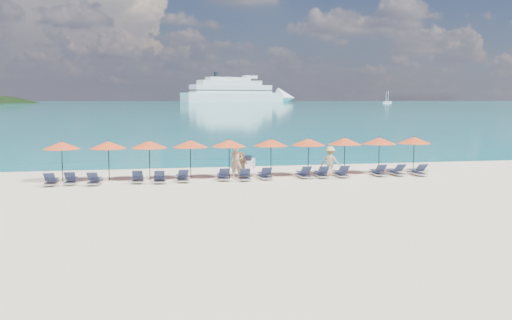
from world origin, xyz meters
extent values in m
plane|color=beige|center=(0.00, 0.00, 0.00)|extent=(1400.00, 1400.00, 0.00)
cube|color=#1FA9B2|center=(0.00, 660.00, 0.01)|extent=(1600.00, 1300.00, 0.01)
cube|color=white|center=(91.76, 593.67, 5.35)|extent=(117.71, 61.63, 10.70)
cone|color=white|center=(157.84, 618.64, 5.35)|extent=(30.35, 30.35, 23.55)
cube|color=white|center=(89.76, 592.92, 14.98)|extent=(94.54, 50.31, 8.56)
cube|color=white|center=(87.75, 592.16, 21.41)|extent=(73.96, 40.82, 5.35)
cube|color=white|center=(85.75, 591.40, 25.69)|extent=(50.80, 29.49, 3.75)
cube|color=black|center=(89.76, 592.92, 13.38)|extent=(95.72, 50.93, 0.96)
cube|color=black|center=(89.76, 592.92, 17.13)|extent=(93.37, 49.69, 0.96)
cylinder|color=black|center=(71.93, 586.18, 29.97)|extent=(4.71, 4.71, 5.89)
cube|color=white|center=(215.90, 470.48, 0.80)|extent=(6.01, 2.00, 1.60)
cylinder|color=white|center=(215.90, 470.48, 6.01)|extent=(0.36, 0.36, 10.01)
cube|color=white|center=(237.64, 513.96, 0.90)|extent=(6.77, 2.26, 1.81)
cylinder|color=white|center=(237.64, 513.96, 6.77)|extent=(0.41, 0.41, 11.29)
cube|color=silver|center=(0.72, 9.44, 0.27)|extent=(1.37, 2.28, 0.49)
cube|color=black|center=(0.67, 9.26, 0.63)|extent=(0.68, 0.98, 0.31)
cylinder|color=black|center=(0.87, 9.95, 0.76)|extent=(0.49, 0.19, 0.05)
imported|color=tan|center=(-0.86, 4.39, 0.96)|extent=(0.71, 0.48, 1.91)
imported|color=tan|center=(-0.41, 5.16, 0.74)|extent=(0.82, 0.77, 1.48)
imported|color=tan|center=(4.81, 4.45, 0.88)|extent=(1.24, 1.08, 1.76)
cylinder|color=black|center=(-10.54, 5.02, 1.10)|extent=(0.05, 0.05, 2.20)
cone|color=#DA471E|center=(-10.54, 5.02, 2.02)|extent=(2.10, 2.10, 0.42)
sphere|color=black|center=(-10.54, 5.02, 2.24)|extent=(0.08, 0.08, 0.08)
cylinder|color=black|center=(-8.03, 4.88, 1.10)|extent=(0.05, 0.05, 2.20)
cone|color=#DA471E|center=(-8.03, 4.88, 2.02)|extent=(2.10, 2.10, 0.42)
sphere|color=black|center=(-8.03, 4.88, 2.24)|extent=(0.08, 0.08, 0.08)
cylinder|color=black|center=(-5.78, 4.82, 1.10)|extent=(0.05, 0.05, 2.20)
cone|color=#DA471E|center=(-5.78, 4.82, 2.02)|extent=(2.10, 2.10, 0.42)
sphere|color=black|center=(-5.78, 4.82, 2.24)|extent=(0.08, 0.08, 0.08)
cylinder|color=black|center=(-3.47, 4.79, 1.10)|extent=(0.05, 0.05, 2.20)
cone|color=#DA471E|center=(-3.47, 4.79, 2.02)|extent=(2.10, 2.10, 0.42)
sphere|color=black|center=(-3.47, 4.79, 2.24)|extent=(0.08, 0.08, 0.08)
cylinder|color=black|center=(-1.24, 4.78, 1.10)|extent=(0.05, 0.05, 2.20)
cone|color=#DA471E|center=(-1.24, 4.78, 2.02)|extent=(2.10, 2.10, 0.42)
sphere|color=black|center=(-1.24, 4.78, 2.24)|extent=(0.08, 0.08, 0.08)
cylinder|color=black|center=(1.25, 4.79, 1.10)|extent=(0.05, 0.05, 2.20)
cone|color=#DA471E|center=(1.25, 4.79, 2.02)|extent=(2.10, 2.10, 0.42)
sphere|color=black|center=(1.25, 4.79, 2.24)|extent=(0.08, 0.08, 0.08)
cylinder|color=black|center=(3.54, 4.79, 1.10)|extent=(0.05, 0.05, 2.20)
cone|color=#DA471E|center=(3.54, 4.79, 2.02)|extent=(2.10, 2.10, 0.42)
sphere|color=black|center=(3.54, 4.79, 2.24)|extent=(0.08, 0.08, 0.08)
cylinder|color=black|center=(5.90, 5.01, 1.10)|extent=(0.05, 0.05, 2.20)
cone|color=#DA471E|center=(5.90, 5.01, 2.02)|extent=(2.10, 2.10, 0.42)
sphere|color=black|center=(5.90, 5.01, 2.24)|extent=(0.08, 0.08, 0.08)
cylinder|color=black|center=(8.07, 4.86, 1.10)|extent=(0.05, 0.05, 2.20)
cone|color=#DA471E|center=(8.07, 4.86, 2.02)|extent=(2.10, 2.10, 0.42)
sphere|color=black|center=(8.07, 4.86, 2.24)|extent=(0.08, 0.08, 0.08)
cylinder|color=black|center=(10.40, 4.92, 1.10)|extent=(0.05, 0.05, 2.20)
cone|color=#DA471E|center=(10.40, 4.92, 2.02)|extent=(2.10, 2.10, 0.42)
sphere|color=black|center=(10.40, 4.92, 2.24)|extent=(0.08, 0.08, 0.08)
cube|color=silver|center=(-10.95, 3.70, 0.14)|extent=(0.62, 1.70, 0.06)
cube|color=#202845|center=(-10.96, 3.95, 0.30)|extent=(0.55, 1.10, 0.04)
cube|color=#202845|center=(-10.95, 3.15, 0.55)|extent=(0.55, 0.54, 0.43)
cube|color=silver|center=(-9.96, 3.90, 0.14)|extent=(0.65, 1.71, 0.06)
cube|color=#202845|center=(-9.97, 4.15, 0.30)|extent=(0.57, 1.11, 0.04)
cube|color=#202845|center=(-9.95, 3.35, 0.55)|extent=(0.56, 0.55, 0.43)
cube|color=silver|center=(-8.71, 3.53, 0.14)|extent=(0.79, 1.75, 0.06)
cube|color=#202845|center=(-8.68, 3.78, 0.30)|extent=(0.66, 1.15, 0.04)
cube|color=#202845|center=(-8.76, 2.98, 0.55)|extent=(0.60, 0.59, 0.43)
cube|color=silver|center=(-6.45, 3.82, 0.14)|extent=(0.67, 1.72, 0.06)
cube|color=#202845|center=(-6.44, 4.07, 0.30)|extent=(0.58, 1.11, 0.04)
cube|color=#202845|center=(-6.46, 3.27, 0.55)|extent=(0.56, 0.55, 0.43)
cube|color=silver|center=(-5.30, 3.54, 0.14)|extent=(0.63, 1.70, 0.06)
cube|color=#202845|center=(-5.30, 3.79, 0.30)|extent=(0.56, 1.10, 0.04)
cube|color=#202845|center=(-5.30, 2.99, 0.55)|extent=(0.55, 0.54, 0.43)
cube|color=silver|center=(-4.04, 3.73, 0.14)|extent=(0.71, 1.73, 0.06)
cube|color=#202845|center=(-4.05, 3.98, 0.30)|extent=(0.61, 1.13, 0.04)
cube|color=#202845|center=(-4.01, 3.18, 0.55)|extent=(0.58, 0.57, 0.43)
cube|color=silver|center=(-1.72, 3.85, 0.14)|extent=(0.66, 1.71, 0.06)
cube|color=#202845|center=(-1.72, 4.10, 0.30)|extent=(0.58, 1.11, 0.04)
cube|color=#202845|center=(-1.74, 3.30, 0.55)|extent=(0.56, 0.55, 0.43)
cube|color=silver|center=(-0.56, 3.59, 0.14)|extent=(0.77, 1.75, 0.06)
cube|color=#202845|center=(-0.54, 3.84, 0.30)|extent=(0.65, 1.15, 0.04)
cube|color=#202845|center=(-0.61, 3.04, 0.55)|extent=(0.60, 0.58, 0.43)
cube|color=silver|center=(0.66, 3.83, 0.14)|extent=(0.62, 1.70, 0.06)
cube|color=#202845|center=(0.66, 4.08, 0.30)|extent=(0.55, 1.10, 0.04)
cube|color=#202845|center=(0.66, 3.28, 0.55)|extent=(0.55, 0.54, 0.43)
cube|color=silver|center=(2.99, 3.90, 0.14)|extent=(0.63, 1.70, 0.06)
cube|color=#202845|center=(2.99, 4.15, 0.30)|extent=(0.55, 1.10, 0.04)
cube|color=#202845|center=(2.99, 3.35, 0.55)|extent=(0.55, 0.54, 0.43)
cube|color=silver|center=(4.06, 3.81, 0.14)|extent=(0.78, 1.75, 0.06)
cube|color=#202845|center=(4.08, 4.06, 0.30)|extent=(0.65, 1.15, 0.04)
cube|color=#202845|center=(4.01, 3.26, 0.55)|extent=(0.60, 0.59, 0.43)
cube|color=silver|center=(5.24, 3.78, 0.14)|extent=(0.66, 1.71, 0.06)
cube|color=#202845|center=(5.25, 4.03, 0.30)|extent=(0.58, 1.11, 0.04)
cube|color=#202845|center=(5.23, 3.23, 0.55)|extent=(0.56, 0.55, 0.43)
cube|color=silver|center=(7.60, 3.88, 0.14)|extent=(0.76, 1.75, 0.06)
cube|color=#202845|center=(7.62, 4.12, 0.30)|extent=(0.64, 1.14, 0.04)
cube|color=#202845|center=(7.56, 3.33, 0.55)|extent=(0.59, 0.58, 0.43)
cube|color=silver|center=(8.72, 3.85, 0.14)|extent=(0.69, 1.72, 0.06)
cube|color=#202845|center=(8.71, 4.10, 0.30)|extent=(0.59, 1.12, 0.04)
cube|color=#202845|center=(8.74, 3.30, 0.55)|extent=(0.57, 0.56, 0.43)
cube|color=silver|center=(10.01, 3.62, 0.14)|extent=(0.64, 1.71, 0.06)
cube|color=#202845|center=(10.01, 3.87, 0.30)|extent=(0.56, 1.11, 0.04)
cube|color=#202845|center=(10.00, 3.07, 0.55)|extent=(0.56, 0.54, 0.43)
camera|label=1|loc=(-6.10, -27.78, 4.59)|focal=40.00mm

